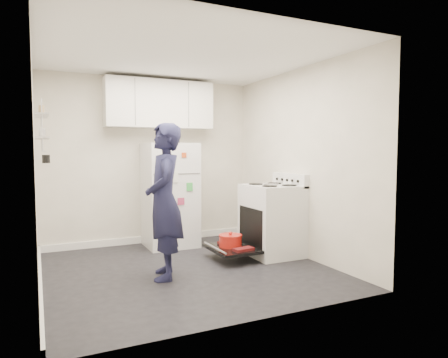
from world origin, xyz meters
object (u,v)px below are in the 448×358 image
refrigerator (170,194)px  person (164,201)px  electric_range (271,221)px  open_oven_door (231,245)px

refrigerator → person: bearing=-109.8°
electric_range → refrigerator: 1.57m
open_oven_door → person: size_ratio=0.41×
open_oven_door → refrigerator: bearing=114.3°
refrigerator → person: person is taller
electric_range → open_oven_door: 0.65m
electric_range → refrigerator: bearing=134.3°
refrigerator → person: size_ratio=0.93×
electric_range → person: person is taller
refrigerator → person: (-0.51, -1.43, 0.09)m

